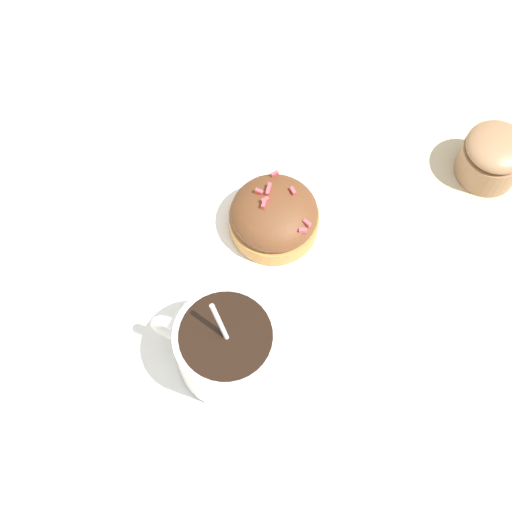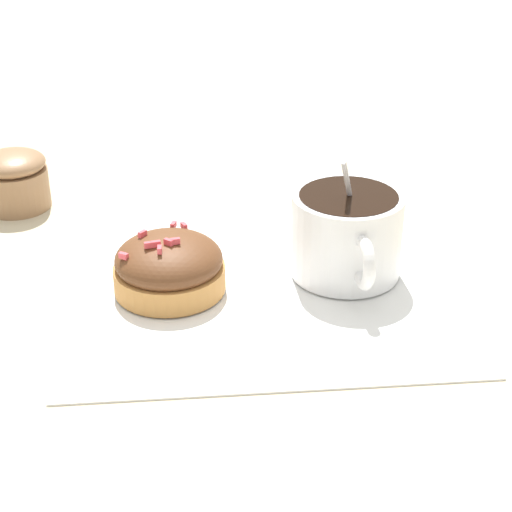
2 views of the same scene
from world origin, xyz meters
name	(u,v)px [view 1 (image 1 of 2)]	position (x,y,z in m)	size (l,w,h in m)	color
ground_plane	(244,289)	(0.00, 0.00, 0.00)	(3.00, 3.00, 0.00)	#C6B793
paper_napkin	(244,288)	(0.00, 0.00, 0.00)	(0.32, 0.30, 0.00)	white
coffee_cup	(225,346)	(0.07, 0.00, 0.04)	(0.08, 0.11, 0.10)	white
frosted_pastry	(274,216)	(-0.07, 0.01, 0.02)	(0.08, 0.08, 0.05)	#C18442
sugar_bowl	(492,156)	(-0.18, 0.19, 0.03)	(0.06, 0.06, 0.05)	#99704C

